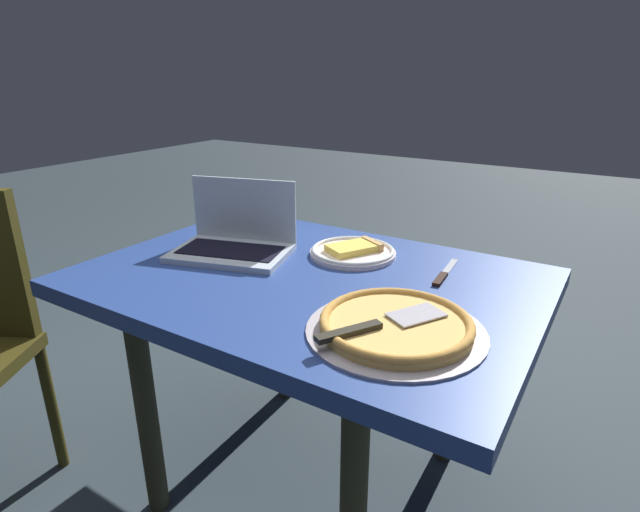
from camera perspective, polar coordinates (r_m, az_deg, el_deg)
ground_plane at (r=1.77m, az=-1.18°, el=-23.68°), size 12.00×12.00×0.00m
dining_table at (r=1.41m, az=-1.36°, el=-5.11°), size 1.20×0.84×0.70m
laptop at (r=1.55m, az=-9.60°, el=1.87°), size 0.39×0.32×0.21m
pizza_plate at (r=1.51m, az=3.75°, el=0.54°), size 0.26×0.26×0.04m
pizza_tray at (r=1.09m, az=8.50°, el=-7.65°), size 0.38×0.38×0.04m
table_knife at (r=1.40m, az=13.73°, el=-2.03°), size 0.04×0.21×0.01m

